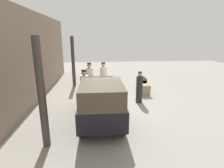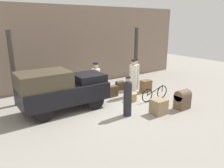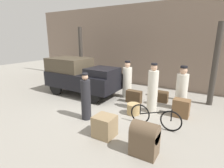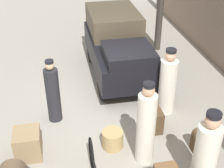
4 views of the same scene
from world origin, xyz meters
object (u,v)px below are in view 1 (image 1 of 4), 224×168
trunk_large_brown (144,90)px  trunk_wicker_pale (101,83)px  porter_lifting_near_truck (90,77)px  wicker_basket (114,92)px  porter_with_bicycle (85,88)px  porter_standing_middle (103,79)px  suitcase_tan_flat (95,94)px  trunk_umber_medium (142,82)px  trunk_barrel_dark (84,89)px  conductor_in_dark_uniform (139,89)px  bicycle (121,85)px  truck (101,99)px

trunk_large_brown → trunk_wicker_pale: (1.58, 2.46, 0.01)m
porter_lifting_near_truck → wicker_basket: bearing=-134.0°
porter_with_bicycle → trunk_large_brown: (0.97, -3.33, -0.47)m
porter_standing_middle → suitcase_tan_flat: porter_standing_middle is taller
porter_standing_middle → porter_with_bicycle: bearing=147.0°
trunk_umber_medium → suitcase_tan_flat: bearing=118.5°
porter_standing_middle → trunk_large_brown: (-0.57, -2.33, -0.54)m
trunk_barrel_dark → trunk_large_brown: trunk_large_brown is taller
porter_with_bicycle → conductor_in_dark_uniform: porter_with_bicycle is taller
bicycle → suitcase_tan_flat: size_ratio=2.49×
bicycle → trunk_umber_medium: (0.21, -1.42, 0.10)m
truck → trunk_umber_medium: (4.35, -2.72, -0.52)m
trunk_umber_medium → trunk_large_brown: 1.26m
porter_lifting_near_truck → suitcase_tan_flat: bearing=-169.3°
trunk_large_brown → bicycle: bearing=50.3°
suitcase_tan_flat → trunk_umber_medium: size_ratio=0.78×
bicycle → trunk_wicker_pale: bearing=65.6°
bicycle → trunk_umber_medium: 1.44m
porter_lifting_near_truck → conductor_in_dark_uniform: bearing=-134.9°
bicycle → trunk_large_brown: 1.62m
suitcase_tan_flat → porter_with_bicycle: bearing=139.2°
conductor_in_dark_uniform → trunk_umber_medium: 2.52m
porter_standing_middle → trunk_large_brown: size_ratio=3.02×
suitcase_tan_flat → trunk_large_brown: size_ratio=1.07×
trunk_barrel_dark → porter_lifting_near_truck: bearing=-23.7°
porter_lifting_near_truck → trunk_large_brown: size_ratio=2.79×
conductor_in_dark_uniform → trunk_large_brown: conductor_in_dark_uniform is taller
truck → trunk_wicker_pale: bearing=-1.1°
porter_lifting_near_truck → truck: bearing=-172.2°
wicker_basket → porter_with_bicycle: bearing=123.7°
porter_with_bicycle → trunk_umber_medium: porter_with_bicycle is taller
porter_standing_middle → trunk_wicker_pale: bearing=7.3°
wicker_basket → porter_with_bicycle: 1.96m
conductor_in_dark_uniform → trunk_wicker_pale: 3.33m
truck → bicycle: 4.38m
bicycle → suitcase_tan_flat: bicycle is taller
suitcase_tan_flat → conductor_in_dark_uniform: bearing=-108.6°
trunk_wicker_pale → trunk_large_brown: bearing=-122.8°
truck → porter_lifting_near_truck: truck is taller
bicycle → trunk_large_brown: (-1.03, -1.25, -0.03)m
porter_standing_middle → trunk_umber_medium: bearing=-74.9°
porter_lifting_near_truck → porter_with_bicycle: bearing=176.3°
truck → trunk_large_brown: bearing=-39.4°
truck → porter_standing_middle: porter_standing_middle is taller
wicker_basket → porter_standing_middle: 0.99m
bicycle → trunk_barrel_dark: (-0.39, 2.27, -0.06)m
truck → porter_standing_middle: (3.67, -0.22, -0.11)m
porter_lifting_near_truck → trunk_wicker_pale: size_ratio=2.70×
porter_with_bicycle → conductor_in_dark_uniform: bearing=-93.6°
porter_with_bicycle → bicycle: bearing=-46.1°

